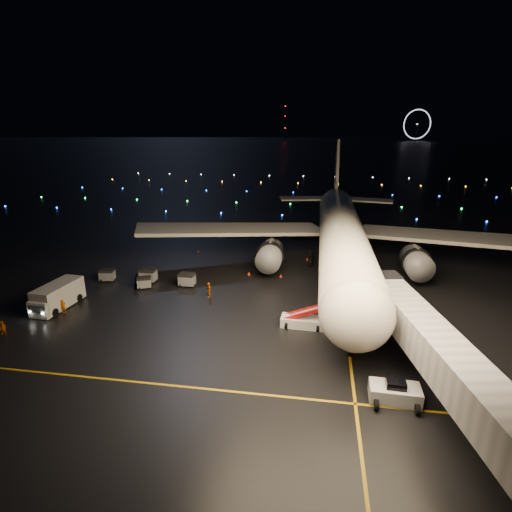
# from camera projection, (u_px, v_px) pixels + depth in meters

# --- Properties ---
(ground) EXTENTS (2000.00, 2000.00, 0.00)m
(ground) POSITION_uv_depth(u_px,v_px,m) (311.00, 156.00, 325.51)
(ground) COLOR black
(ground) RESTS_ON ground
(lane_centre) EXTENTS (0.25, 80.00, 0.02)m
(lane_centre) POSITION_uv_depth(u_px,v_px,m) (341.00, 287.00, 55.65)
(lane_centre) COLOR gold
(lane_centre) RESTS_ON ground
(lane_cross) EXTENTS (60.00, 0.25, 0.02)m
(lane_cross) POSITION_uv_depth(u_px,v_px,m) (155.00, 384.00, 34.66)
(lane_cross) COLOR gold
(lane_cross) RESTS_ON ground
(airliner) EXTENTS (66.60, 63.28, 18.84)m
(airliner) POSITION_uv_depth(u_px,v_px,m) (342.00, 206.00, 63.32)
(airliner) COLOR silver
(airliner) RESTS_ON ground
(pushback_tug) EXTENTS (4.09, 2.23, 1.92)m
(pushback_tug) POSITION_uv_depth(u_px,v_px,m) (395.00, 390.00, 32.28)
(pushback_tug) COLOR silver
(pushback_tug) RESTS_ON ground
(belt_loader) EXTENTS (7.23, 2.31, 3.46)m
(belt_loader) POSITION_uv_depth(u_px,v_px,m) (303.00, 312.00, 44.24)
(belt_loader) COLOR silver
(belt_loader) RESTS_ON ground
(service_truck) EXTENTS (3.36, 8.56, 3.08)m
(service_truck) POSITION_uv_depth(u_px,v_px,m) (59.00, 295.00, 49.21)
(service_truck) COLOR silver
(service_truck) RESTS_ON ground
(crew_a) EXTENTS (0.69, 0.56, 1.64)m
(crew_a) POSITION_uv_depth(u_px,v_px,m) (63.00, 306.00, 47.88)
(crew_a) COLOR orange
(crew_a) RESTS_ON ground
(crew_b) EXTENTS (0.85, 0.70, 1.63)m
(crew_b) POSITION_uv_depth(u_px,v_px,m) (3.00, 328.00, 42.57)
(crew_b) COLOR orange
(crew_b) RESTS_ON ground
(crew_c) EXTENTS (0.91, 1.24, 1.96)m
(crew_c) POSITION_uv_depth(u_px,v_px,m) (209.00, 290.00, 52.40)
(crew_c) COLOR orange
(crew_c) RESTS_ON ground
(safety_cone_0) EXTENTS (0.50, 0.50, 0.49)m
(safety_cone_0) POSITION_uv_depth(u_px,v_px,m) (281.00, 275.00, 59.58)
(safety_cone_0) COLOR #FC3D0E
(safety_cone_0) RESTS_ON ground
(safety_cone_1) EXTENTS (0.53, 0.53, 0.53)m
(safety_cone_1) POSITION_uv_depth(u_px,v_px,m) (307.00, 259.00, 67.06)
(safety_cone_1) COLOR #FC3D0E
(safety_cone_1) RESTS_ON ground
(safety_cone_2) EXTENTS (0.57, 0.57, 0.55)m
(safety_cone_2) POSITION_uv_depth(u_px,v_px,m) (249.00, 273.00, 60.36)
(safety_cone_2) COLOR #FC3D0E
(safety_cone_2) RESTS_ON ground
(safety_cone_3) EXTENTS (0.46, 0.46, 0.46)m
(safety_cone_3) POSITION_uv_depth(u_px,v_px,m) (198.00, 251.00, 71.68)
(safety_cone_3) COLOR #FC3D0E
(safety_cone_3) RESTS_ON ground
(ferris_wheel) EXTENTS (49.33, 16.80, 52.00)m
(ferris_wheel) POSITION_uv_depth(u_px,v_px,m) (417.00, 125.00, 687.35)
(ferris_wheel) COLOR black
(ferris_wheel) RESTS_ON ground
(radio_mast) EXTENTS (1.80, 1.80, 64.00)m
(radio_mast) POSITION_uv_depth(u_px,v_px,m) (285.00, 122.00, 738.53)
(radio_mast) COLOR black
(radio_mast) RESTS_ON ground
(taxiway_lights) EXTENTS (164.00, 92.00, 0.36)m
(taxiway_lights) POSITION_uv_depth(u_px,v_px,m) (296.00, 190.00, 142.98)
(taxiway_lights) COLOR black
(taxiway_lights) RESTS_ON ground
(baggage_cart_0) EXTENTS (2.19, 1.54, 1.85)m
(baggage_cart_0) POSITION_uv_depth(u_px,v_px,m) (187.00, 280.00, 55.98)
(baggage_cart_0) COLOR gray
(baggage_cart_0) RESTS_ON ground
(baggage_cart_1) EXTENTS (2.23, 1.94, 1.59)m
(baggage_cart_1) POSITION_uv_depth(u_px,v_px,m) (144.00, 283.00, 55.30)
(baggage_cart_1) COLOR gray
(baggage_cart_1) RESTS_ON ground
(baggage_cart_2) EXTENTS (2.25, 1.59, 1.90)m
(baggage_cart_2) POSITION_uv_depth(u_px,v_px,m) (148.00, 275.00, 57.55)
(baggage_cart_2) COLOR gray
(baggage_cart_2) RESTS_ON ground
(baggage_cart_3) EXTENTS (2.20, 1.70, 1.71)m
(baggage_cart_3) POSITION_uv_depth(u_px,v_px,m) (107.00, 275.00, 57.90)
(baggage_cart_3) COLOR gray
(baggage_cart_3) RESTS_ON ground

